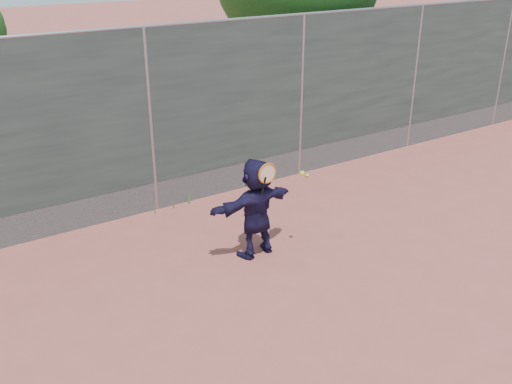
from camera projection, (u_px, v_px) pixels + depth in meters
ground at (275, 311)px, 6.97m from camera, size 80.00×80.00×0.00m
player at (256, 208)px, 8.00m from camera, size 1.38×0.53×1.45m
ball_ground at (307, 175)px, 10.97m from camera, size 0.07×0.07×0.07m
fence at (150, 119)px, 9.03m from camera, size 20.00×0.06×3.03m
swing_action at (271, 175)px, 7.67m from camera, size 0.70×0.21×0.51m
weed_clump at (176, 200)px, 9.67m from camera, size 0.68×0.07×0.30m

